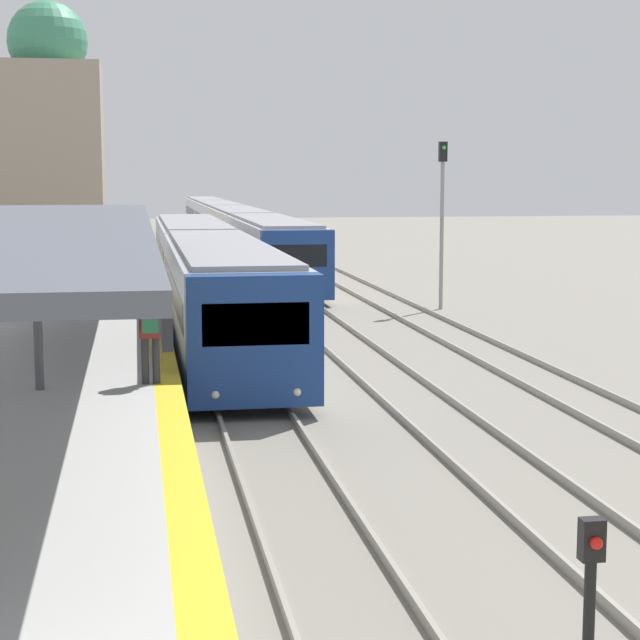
% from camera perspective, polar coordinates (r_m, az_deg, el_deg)
% --- Properties ---
extents(platform_canopy, '(4.00, 23.37, 2.97)m').
position_cam_1_polar(platform_canopy, '(19.33, -14.86, 4.69)').
color(platform_canopy, '#4C515B').
rests_on(platform_canopy, station_platform).
extents(person_on_platform, '(0.40, 0.40, 1.66)m').
position_cam_1_polar(person_on_platform, '(19.63, -9.05, -0.56)').
color(person_on_platform, '#2D2D33').
rests_on(person_on_platform, station_platform).
extents(train_near, '(2.68, 30.88, 2.97)m').
position_cam_1_polar(train_near, '(35.85, -6.16, 2.69)').
color(train_near, navy).
rests_on(train_near, ground_plane).
extents(train_far, '(2.66, 59.81, 2.93)m').
position_cam_1_polar(train_far, '(68.19, -4.91, 5.04)').
color(train_far, navy).
rests_on(train_far, ground_plane).
extents(signal_post_near, '(0.20, 0.21, 1.92)m').
position_cam_1_polar(signal_post_near, '(9.52, 14.19, -14.46)').
color(signal_post_near, black).
rests_on(signal_post_near, ground_plane).
extents(signal_mast_far, '(0.28, 0.29, 5.95)m').
position_cam_1_polar(signal_mast_far, '(38.36, 6.53, 6.03)').
color(signal_mast_far, gray).
rests_on(signal_mast_far, ground_plane).
extents(distant_domed_building, '(5.63, 5.63, 14.18)m').
position_cam_1_polar(distant_domed_building, '(61.37, -14.17, 9.25)').
color(distant_domed_building, gray).
rests_on(distant_domed_building, ground_plane).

